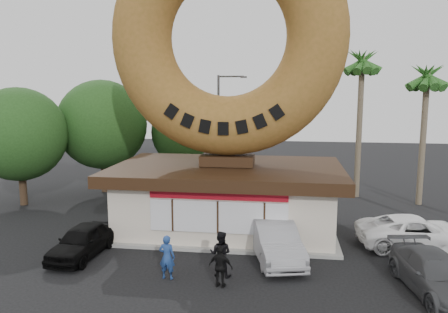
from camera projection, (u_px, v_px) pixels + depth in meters
name	position (u px, v px, depth m)	size (l,w,h in m)	color
ground	(206.00, 280.00, 16.15)	(90.00, 90.00, 0.00)	black
donut_shop	(227.00, 195.00, 21.73)	(11.20, 7.20, 3.80)	silver
giant_donut	(228.00, 37.00, 20.58)	(11.26, 11.26, 2.87)	#95612B
tree_west	(102.00, 125.00, 29.49)	(6.00, 6.00, 7.65)	#473321
tree_mid	(188.00, 132.00, 30.77)	(5.20, 5.20, 6.63)	#473321
tree_far	(19.00, 134.00, 26.11)	(5.60, 5.60, 7.14)	#473321
palm_near	(362.00, 67.00, 27.52)	(2.60, 2.60, 9.75)	#726651
palm_far	(427.00, 81.00, 25.70)	(2.60, 2.60, 8.75)	#726651
street_lamp	(220.00, 125.00, 31.38)	(2.11, 0.20, 8.00)	#59595E
person_left	(167.00, 257.00, 16.18)	(0.61, 0.40, 1.68)	navy
person_center	(221.00, 254.00, 16.40)	(0.85, 0.66, 1.75)	black
person_right	(221.00, 267.00, 15.49)	(0.90, 0.37, 1.53)	black
car_black	(82.00, 241.00, 18.38)	(1.58, 3.93, 1.34)	black
car_silver	(275.00, 240.00, 18.14)	(1.65, 4.73, 1.56)	#9D9CA1
car_grey	(435.00, 274.00, 15.05)	(1.90, 4.67, 1.36)	#4D4E51
car_white	(416.00, 232.00, 19.38)	(2.37, 5.13, 1.43)	white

